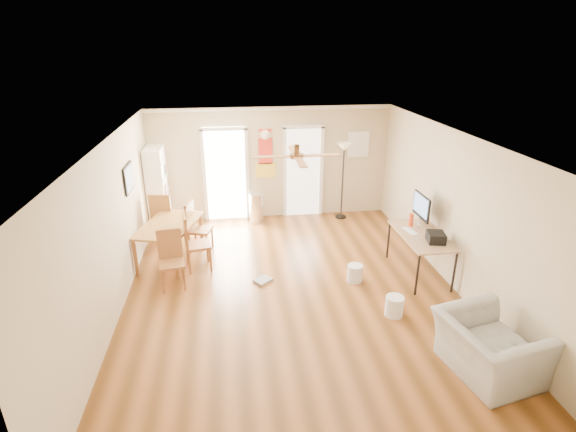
{
  "coord_description": "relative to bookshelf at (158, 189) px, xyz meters",
  "views": [
    {
      "loc": [
        -0.94,
        -6.27,
        3.95
      ],
      "look_at": [
        0.0,
        0.6,
        1.15
      ],
      "focal_mm": 27.18,
      "sensor_mm": 36.0,
      "label": 1
    }
  ],
  "objects": [
    {
      "name": "floor",
      "position": [
        2.54,
        -3.13,
        -0.93
      ],
      "size": [
        7.0,
        7.0,
        0.0
      ],
      "primitive_type": "plane",
      "color": "brown",
      "rests_on": "ground"
    },
    {
      "name": "ceiling",
      "position": [
        2.54,
        -3.13,
        1.67
      ],
      "size": [
        5.5,
        7.0,
        0.0
      ],
      "primitive_type": null,
      "color": "silver",
      "rests_on": "floor"
    },
    {
      "name": "wall_back",
      "position": [
        2.54,
        0.37,
        0.37
      ],
      "size": [
        5.5,
        0.04,
        2.6
      ],
      "primitive_type": null,
      "color": "beige",
      "rests_on": "floor"
    },
    {
      "name": "wall_front",
      "position": [
        2.54,
        -6.63,
        0.37
      ],
      "size": [
        5.5,
        0.04,
        2.6
      ],
      "primitive_type": null,
      "color": "beige",
      "rests_on": "floor"
    },
    {
      "name": "wall_left",
      "position": [
        -0.21,
        -3.13,
        0.37
      ],
      "size": [
        0.04,
        7.0,
        2.6
      ],
      "primitive_type": null,
      "color": "beige",
      "rests_on": "floor"
    },
    {
      "name": "wall_right",
      "position": [
        5.29,
        -3.13,
        0.37
      ],
      "size": [
        0.04,
        7.0,
        2.6
      ],
      "primitive_type": null,
      "color": "beige",
      "rests_on": "floor"
    },
    {
      "name": "crown_molding",
      "position": [
        2.54,
        -3.13,
        1.63
      ],
      "size": [
        5.5,
        7.0,
        0.08
      ],
      "primitive_type": null,
      "color": "white",
      "rests_on": "wall_back"
    },
    {
      "name": "kitchen_doorway",
      "position": [
        1.49,
        0.35,
        0.12
      ],
      "size": [
        0.9,
        0.1,
        2.1
      ],
      "primitive_type": null,
      "color": "white",
      "rests_on": "wall_back"
    },
    {
      "name": "bathroom_doorway",
      "position": [
        3.29,
        0.35,
        0.12
      ],
      "size": [
        0.8,
        0.1,
        2.1
      ],
      "primitive_type": null,
      "color": "white",
      "rests_on": "wall_back"
    },
    {
      "name": "wall_decal",
      "position": [
        2.42,
        0.35,
        0.62
      ],
      "size": [
        0.46,
        0.03,
        1.1
      ],
      "primitive_type": "cube",
      "color": "red",
      "rests_on": "wall_back"
    },
    {
      "name": "ac_grille",
      "position": [
        4.59,
        0.34,
        0.77
      ],
      "size": [
        0.5,
        0.04,
        0.6
      ],
      "primitive_type": "cube",
      "color": "white",
      "rests_on": "wall_back"
    },
    {
      "name": "framed_poster",
      "position": [
        -0.18,
        -1.73,
        0.77
      ],
      "size": [
        0.04,
        0.66,
        0.48
      ],
      "primitive_type": "cube",
      "color": "black",
      "rests_on": "wall_left"
    },
    {
      "name": "ceiling_fan",
      "position": [
        2.54,
        -3.43,
        1.5
      ],
      "size": [
        1.24,
        1.24,
        0.2
      ],
      "primitive_type": null,
      "color": "#593819",
      "rests_on": "ceiling"
    },
    {
      "name": "bookshelf",
      "position": [
        0.0,
        0.0,
        0.0
      ],
      "size": [
        0.54,
        0.89,
        1.85
      ],
      "primitive_type": null,
      "rotation": [
        0.0,
        0.0,
        0.21
      ],
      "color": "white",
      "rests_on": "floor"
    },
    {
      "name": "dining_table",
      "position": [
        0.39,
        -1.61,
        -0.56
      ],
      "size": [
        1.26,
        1.66,
        0.74
      ],
      "primitive_type": null,
      "rotation": [
        0.0,
        0.0,
        -0.28
      ],
      "color": "#AC7937",
      "rests_on": "floor"
    },
    {
      "name": "dining_chair_right_a",
      "position": [
        0.94,
        -1.31,
        -0.42
      ],
      "size": [
        0.51,
        0.51,
        1.01
      ],
      "primitive_type": null,
      "rotation": [
        0.0,
        0.0,
        1.3
      ],
      "color": "olive",
      "rests_on": "floor"
    },
    {
      "name": "dining_chair_right_b",
      "position": [
        0.94,
        -2.05,
        -0.39
      ],
      "size": [
        0.51,
        0.51,
        1.07
      ],
      "primitive_type": null,
      "rotation": [
        0.0,
        0.0,
        1.74
      ],
      "color": "#9B5E32",
      "rests_on": "floor"
    },
    {
      "name": "dining_chair_near",
      "position": [
        0.54,
        -2.67,
        -0.43
      ],
      "size": [
        0.47,
        0.47,
        1.0
      ],
      "primitive_type": null,
      "rotation": [
        0.0,
        0.0,
        0.16
      ],
      "color": "olive",
      "rests_on": "floor"
    },
    {
      "name": "dining_chair_far",
      "position": [
        0.19,
        -0.69,
        -0.39
      ],
      "size": [
        0.51,
        0.51,
        1.07
      ],
      "primitive_type": null,
      "rotation": [
        0.0,
        0.0,
        2.97
      ],
      "color": "olive",
      "rests_on": "floor"
    },
    {
      "name": "trash_can",
      "position": [
        2.15,
        0.04,
        -0.58
      ],
      "size": [
        0.38,
        0.38,
        0.69
      ],
      "primitive_type": "cylinder",
      "rotation": [
        0.0,
        0.0,
        -0.22
      ],
      "color": "silver",
      "rests_on": "floor"
    },
    {
      "name": "torchiere_lamp",
      "position": [
        4.18,
        0.04,
        -0.02
      ],
      "size": [
        0.35,
        0.35,
        1.8
      ],
      "primitive_type": null,
      "rotation": [
        0.0,
        0.0,
        0.04
      ],
      "color": "black",
      "rests_on": "floor"
    },
    {
      "name": "computer_desk",
      "position": [
        4.88,
        -2.8,
        -0.54
      ],
      "size": [
        0.72,
        1.45,
        0.77
      ],
      "primitive_type": null,
      "color": "tan",
      "rests_on": "floor"
    },
    {
      "name": "imac",
      "position": [
        5.01,
        -2.4,
        0.15
      ],
      "size": [
        0.14,
        0.65,
        0.6
      ],
      "primitive_type": null,
      "rotation": [
        0.0,
        0.0,
        -0.08
      ],
      "color": "black",
      "rests_on": "computer_desk"
    },
    {
      "name": "keyboard",
      "position": [
        4.74,
        -2.63,
        -0.14
      ],
      "size": [
        0.18,
        0.37,
        0.01
      ],
      "primitive_type": "cube",
      "rotation": [
        0.0,
        0.0,
        0.2
      ],
      "color": "white",
      "rests_on": "computer_desk"
    },
    {
      "name": "printer",
      "position": [
        4.99,
        -3.11,
        -0.07
      ],
      "size": [
        0.34,
        0.37,
        0.17
      ],
      "primitive_type": "cube",
      "rotation": [
        0.0,
        0.0,
        -0.2
      ],
      "color": "black",
      "rests_on": "computer_desk"
    },
    {
      "name": "orange_bottle",
      "position": [
        4.84,
        -2.4,
        -0.03
      ],
      "size": [
        0.09,
        0.09,
        0.24
      ],
      "primitive_type": "cylinder",
      "rotation": [
        0.0,
        0.0,
        0.2
      ],
      "color": "#E93E14",
      "rests_on": "computer_desk"
    },
    {
      "name": "wastebasket_a",
      "position": [
        3.68,
        -2.91,
        -0.77
      ],
      "size": [
        0.27,
        0.27,
        0.31
      ],
      "primitive_type": "cylinder",
      "rotation": [
        0.0,
        0.0,
        -0.02
      ],
      "color": "silver",
      "rests_on": "floor"
    },
    {
      "name": "wastebasket_b",
      "position": [
        3.99,
        -3.99,
        -0.76
      ],
      "size": [
        0.31,
        0.31,
        0.32
      ],
      "primitive_type": "cylinder",
      "rotation": [
        0.0,
        0.0,
        -0.11
      ],
      "color": "white",
      "rests_on": "floor"
    },
    {
      "name": "floor_cloth",
      "position": [
        2.07,
        -2.71,
        -0.91
      ],
      "size": [
        0.37,
        0.36,
        0.04
      ],
      "primitive_type": "cube",
      "rotation": [
        0.0,
        0.0,
        0.68
      ],
      "color": "gray",
      "rests_on": "floor"
    },
    {
      "name": "armchair",
      "position": [
        4.69,
        -5.35,
        -0.55
      ],
      "size": [
        1.21,
        1.33,
        0.75
      ],
      "primitive_type": "imported",
      "rotation": [
        0.0,
        0.0,
        1.76
      ],
      "color": "#A7A7A1",
      "rests_on": "floor"
    }
  ]
}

